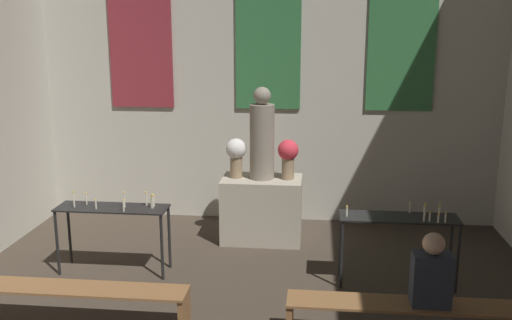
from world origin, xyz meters
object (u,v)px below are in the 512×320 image
Objects in this scene: pew_back_left at (69,296)px; altar at (262,209)px; candle_rack_left at (113,216)px; candle_rack_right at (399,226)px; person_seated at (432,274)px; flower_vase_right at (288,155)px; pew_back_right at (414,314)px; statue at (262,137)px; flower_vase_left at (236,154)px.

altar is at bearing 57.02° from pew_back_left.
candle_rack_left reaches higher than candle_rack_right.
candle_rack_right is 1.92× the size of person_seated.
flower_vase_right is 0.23× the size of pew_back_right.
pew_back_right is (3.43, -1.36, -0.39)m from candle_rack_left.
altar is 2.00× the size of flower_vase_right.
candle_rack_right is 3.73m from pew_back_left.
pew_back_right is (-0.02, -1.36, -0.39)m from candle_rack_right.
pew_back_left is (-1.71, -2.64, -1.17)m from statue.
altar is 0.46× the size of pew_back_left.
candle_rack_right is at bearing 94.66° from person_seated.
altar is 0.88m from flower_vase_left.
flower_vase_left is 0.23× the size of pew_back_left.
statue is 0.53× the size of pew_back_left.
flower_vase_right reaches higher than altar.
flower_vase_right is 0.41× the size of candle_rack_right.
flower_vase_left is 1.94m from candle_rack_left.
statue is at bearing 124.96° from person_seated.
flower_vase_right is at bearing 0.00° from flower_vase_left.
pew_back_left is 3.58m from person_seated.
flower_vase_left is at bearing 128.20° from pew_back_right.
statue is at bearing 57.02° from pew_back_left.
pew_back_right is at bearing 0.00° from pew_back_left.
flower_vase_left is 0.78× the size of person_seated.
statue is at bearing 0.00° from flower_vase_left.
flower_vase_left is (-0.36, 0.00, 0.80)m from altar.
flower_vase_left is at bearing 180.00° from statue.
pew_back_left is at bearing -117.05° from flower_vase_left.
candle_rack_right is (1.73, -1.28, 0.27)m from altar.
statue reaches higher than candle_rack_right.
flower_vase_right is 2.50m from candle_rack_left.
pew_back_left and pew_back_right have the same top height.
altar is at bearing 180.00° from flower_vase_right.
person_seated reaches higher than candle_rack_left.
candle_rack_left is 3.82m from person_seated.
altar is 0.82× the size of candle_rack_right.
pew_back_left is at bearing -128.20° from flower_vase_right.
flower_vase_left is 0.73m from flower_vase_right.
altar is 3.23m from person_seated.
person_seated reaches higher than pew_back_left.
pew_back_left is (-3.45, -1.36, -0.39)m from candle_rack_right.
flower_vase_right reaches higher than pew_back_left.
pew_back_right is at bearing -51.80° from flower_vase_left.
statue is at bearing 0.00° from altar.
person_seated is (1.85, -2.64, 0.29)m from altar.
candle_rack_left is 3.46m from candle_rack_right.
candle_rack_left is at bearing 158.39° from pew_back_right.
candle_rack_left is (-2.09, -1.28, -0.53)m from flower_vase_right.
candle_rack_left reaches higher than pew_back_right.
person_seated is at bearing 0.00° from pew_back_left.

